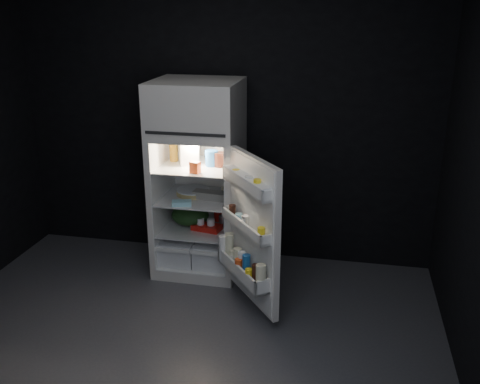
% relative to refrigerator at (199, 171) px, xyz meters
% --- Properties ---
extents(floor, '(4.00, 3.40, 0.00)m').
position_rel_refrigerator_xyz_m(floor, '(0.15, -1.32, -0.96)').
color(floor, '#48484D').
rests_on(floor, ground).
extents(wall_back, '(4.00, 0.00, 2.70)m').
position_rel_refrigerator_xyz_m(wall_back, '(0.15, 0.38, 0.39)').
color(wall_back, black).
rests_on(wall_back, ground).
extents(wall_front, '(4.00, 0.00, 2.70)m').
position_rel_refrigerator_xyz_m(wall_front, '(0.15, -3.02, 0.39)').
color(wall_front, black).
rests_on(wall_front, ground).
extents(refrigerator, '(0.76, 0.71, 1.78)m').
position_rel_refrigerator_xyz_m(refrigerator, '(0.00, 0.00, 0.00)').
color(refrigerator, silver).
rests_on(refrigerator, ground).
extents(fridge_door, '(0.59, 0.69, 1.22)m').
position_rel_refrigerator_xyz_m(fridge_door, '(0.60, -0.67, -0.28)').
color(fridge_door, silver).
rests_on(fridge_door, ground).
extents(milk_jug, '(0.22, 0.22, 0.24)m').
position_rel_refrigerator_xyz_m(milk_jug, '(-0.09, -0.01, 0.19)').
color(milk_jug, white).
rests_on(milk_jug, refrigerator).
extents(mayo_jar, '(0.13, 0.13, 0.14)m').
position_rel_refrigerator_xyz_m(mayo_jar, '(0.13, -0.03, 0.14)').
color(mayo_jar, '#1D579E').
rests_on(mayo_jar, refrigerator).
extents(jam_jar, '(0.13, 0.13, 0.13)m').
position_rel_refrigerator_xyz_m(jam_jar, '(0.21, -0.04, 0.14)').
color(jam_jar, '#33160E').
rests_on(jam_jar, refrigerator).
extents(amber_bottle, '(0.08, 0.08, 0.22)m').
position_rel_refrigerator_xyz_m(amber_bottle, '(-0.25, 0.05, 0.18)').
color(amber_bottle, '#C3861F').
rests_on(amber_bottle, refrigerator).
extents(small_carton, '(0.10, 0.08, 0.10)m').
position_rel_refrigerator_xyz_m(small_carton, '(0.05, -0.27, 0.12)').
color(small_carton, '#DD491A').
rests_on(small_carton, refrigerator).
extents(egg_carton, '(0.31, 0.14, 0.07)m').
position_rel_refrigerator_xyz_m(egg_carton, '(0.12, -0.08, -0.19)').
color(egg_carton, gray).
rests_on(egg_carton, refrigerator).
extents(pie, '(0.41, 0.41, 0.04)m').
position_rel_refrigerator_xyz_m(pie, '(-0.06, 0.01, -0.21)').
color(pie, tan).
rests_on(pie, refrigerator).
extents(flat_package, '(0.19, 0.13, 0.04)m').
position_rel_refrigerator_xyz_m(flat_package, '(-0.08, -0.28, -0.21)').
color(flat_package, '#8DCBDB').
rests_on(flat_package, refrigerator).
extents(wrapped_pkg, '(0.13, 0.12, 0.05)m').
position_rel_refrigerator_xyz_m(wrapped_pkg, '(0.24, 0.10, -0.20)').
color(wrapped_pkg, beige).
rests_on(wrapped_pkg, refrigerator).
extents(produce_bag, '(0.38, 0.33, 0.20)m').
position_rel_refrigerator_xyz_m(produce_bag, '(-0.09, -0.01, -0.43)').
color(produce_bag, '#193815').
rests_on(produce_bag, refrigerator).
extents(yogurt_tray, '(0.29, 0.19, 0.05)m').
position_rel_refrigerator_xyz_m(yogurt_tray, '(0.09, -0.10, -0.50)').
color(yogurt_tray, red).
rests_on(yogurt_tray, refrigerator).
extents(small_can_red, '(0.09, 0.09, 0.09)m').
position_rel_refrigerator_xyz_m(small_can_red, '(0.14, 0.14, -0.48)').
color(small_can_red, red).
rests_on(small_can_red, refrigerator).
extents(small_can_silver, '(0.08, 0.08, 0.09)m').
position_rel_refrigerator_xyz_m(small_can_silver, '(0.21, 0.05, -0.48)').
color(small_can_silver, silver).
rests_on(small_can_silver, refrigerator).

